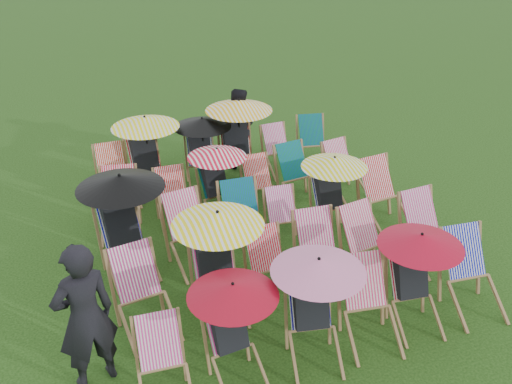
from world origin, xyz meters
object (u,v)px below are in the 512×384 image
object	(u,v)px
deckchair_0	(163,367)
person_rear	(237,128)
deckchair_5	(474,275)
person_left	(85,317)
deckchair_29	(314,143)

from	to	relation	value
deckchair_0	person_rear	world-z (taller)	person_rear
deckchair_5	person_left	size ratio (longest dim) A/B	0.56
deckchair_29	person_rear	xyz separation A→B (m)	(-1.41, 0.46, 0.33)
deckchair_5	person_rear	xyz separation A→B (m)	(-1.45, 5.10, 0.29)
person_left	person_rear	xyz separation A→B (m)	(3.28, 4.68, -0.11)
deckchair_29	person_rear	size ratio (longest dim) A/B	0.60
deckchair_5	person_rear	world-z (taller)	person_rear
deckchair_29	deckchair_5	bearing A→B (deg)	-77.95
deckchair_5	deckchair_0	bearing A→B (deg)	-173.41
person_left	deckchair_29	bearing A→B (deg)	-152.92
deckchair_5	person_rear	size ratio (longest dim) A/B	0.64
person_rear	deckchair_5	bearing A→B (deg)	126.17
deckchair_0	deckchair_5	xyz separation A→B (m)	(4.05, 0.10, 0.07)
deckchair_29	person_left	bearing A→B (deg)	-126.50
deckchair_29	person_left	distance (m)	6.33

